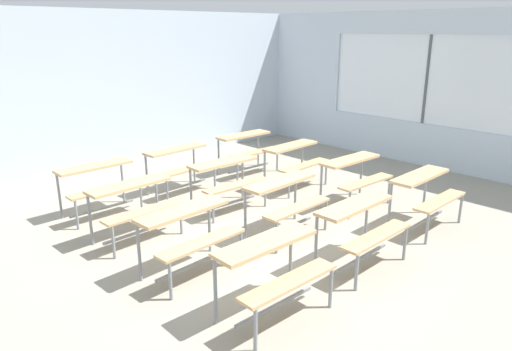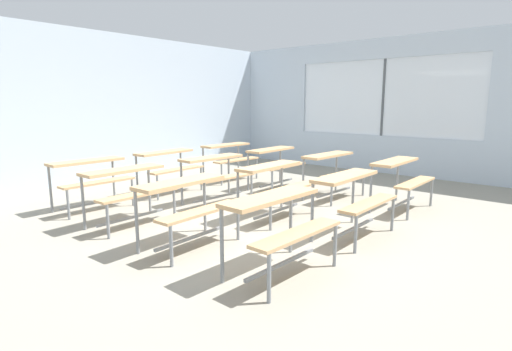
# 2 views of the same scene
# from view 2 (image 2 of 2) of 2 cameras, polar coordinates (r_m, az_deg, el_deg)

# --- Properties ---
(ground) EXTENTS (10.00, 9.00, 0.05)m
(ground) POSITION_cam_2_polar(r_m,az_deg,el_deg) (5.29, -0.17, -7.47)
(ground) COLOR gray
(wall_back) EXTENTS (10.00, 0.12, 3.00)m
(wall_back) POSITION_cam_2_polar(r_m,az_deg,el_deg) (8.68, -23.53, 8.91)
(wall_back) COLOR silver
(wall_back) RESTS_ON ground
(wall_right) EXTENTS (0.12, 9.00, 3.00)m
(wall_right) POSITION_cam_2_polar(r_m,az_deg,el_deg) (9.35, 21.26, 8.79)
(wall_right) COLOR silver
(wall_right) RESTS_ON ground
(desk_bench_r0c0) EXTENTS (1.12, 0.62, 0.74)m
(desk_bench_r0c0) POSITION_cam_2_polar(r_m,az_deg,el_deg) (3.72, 3.39, -5.78)
(desk_bench_r0c0) COLOR tan
(desk_bench_r0c0) RESTS_ON ground
(desk_bench_r0c1) EXTENTS (1.10, 0.59, 0.74)m
(desk_bench_r0c1) POSITION_cam_2_polar(r_m,az_deg,el_deg) (4.90, 13.72, -2.08)
(desk_bench_r0c1) COLOR tan
(desk_bench_r0c1) RESTS_ON ground
(desk_bench_r0c2) EXTENTS (1.10, 0.60, 0.74)m
(desk_bench_r0c2) POSITION_cam_2_polar(r_m,az_deg,el_deg) (6.35, 20.09, 0.39)
(desk_bench_r0c2) COLOR tan
(desk_bench_r0c2) RESTS_ON ground
(desk_bench_r1c0) EXTENTS (1.12, 0.64, 0.74)m
(desk_bench_r1c0) POSITION_cam_2_polar(r_m,az_deg,el_deg) (4.48, -9.74, -3.10)
(desk_bench_r1c0) COLOR tan
(desk_bench_r1c0) RESTS_ON ground
(desk_bench_r1c1) EXTENTS (1.11, 0.62, 0.74)m
(desk_bench_r1c1) POSITION_cam_2_polar(r_m,az_deg,el_deg) (5.54, 2.77, -0.38)
(desk_bench_r1c1) COLOR tan
(desk_bench_r1c1) RESTS_ON ground
(desk_bench_r1c2) EXTENTS (1.13, 0.64, 0.74)m
(desk_bench_r1c2) POSITION_cam_2_polar(r_m,az_deg,el_deg) (6.82, 10.99, 1.49)
(desk_bench_r1c2) COLOR tan
(desk_bench_r1c2) RESTS_ON ground
(desk_bench_r2c0) EXTENTS (1.12, 0.63, 0.74)m
(desk_bench_r2c0) POSITION_cam_2_polar(r_m,az_deg,el_deg) (5.47, -17.78, -1.00)
(desk_bench_r2c0) COLOR tan
(desk_bench_r2c0) RESTS_ON ground
(desk_bench_r2c1) EXTENTS (1.13, 0.64, 0.74)m
(desk_bench_r2c1) POSITION_cam_2_polar(r_m,az_deg,el_deg) (6.40, -5.71, 1.05)
(desk_bench_r2c1) COLOR tan
(desk_bench_r2c1) RESTS_ON ground
(desk_bench_r2c2) EXTENTS (1.12, 0.62, 0.74)m
(desk_bench_r2c2) POSITION_cam_2_polar(r_m,az_deg,el_deg) (7.50, 2.80, 2.46)
(desk_bench_r2c2) COLOR tan
(desk_bench_r2c2) RESTS_ON ground
(desk_bench_r3c0) EXTENTS (1.10, 0.59, 0.74)m
(desk_bench_r3c0) POSITION_cam_2_polar(r_m,az_deg,el_deg) (6.48, -22.55, 0.41)
(desk_bench_r3c0) COLOR tan
(desk_bench_r3c0) RESTS_ON ground
(desk_bench_r3c1) EXTENTS (1.13, 0.64, 0.74)m
(desk_bench_r3c1) POSITION_cam_2_polar(r_m,az_deg,el_deg) (7.26, -12.38, 1.97)
(desk_bench_r3c1) COLOR tan
(desk_bench_r3c1) RESTS_ON ground
(desk_bench_r3c2) EXTENTS (1.12, 0.63, 0.74)m
(desk_bench_r3c2) POSITION_cam_2_polar(r_m,az_deg,el_deg) (8.28, -3.81, 3.21)
(desk_bench_r3c2) COLOR tan
(desk_bench_r3c2) RESTS_ON ground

